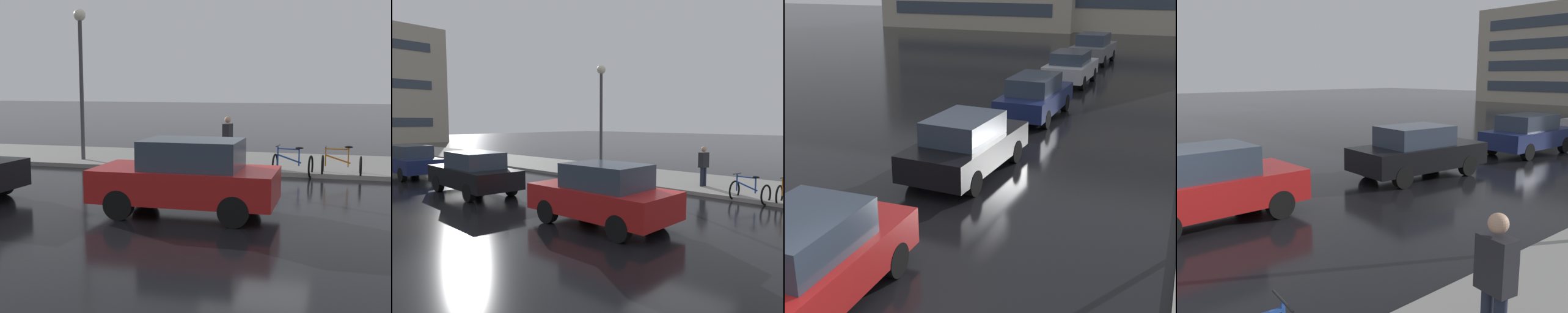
% 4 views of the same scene
% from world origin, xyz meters
% --- Properties ---
extents(car_red, '(1.88, 3.96, 1.65)m').
position_xyz_m(car_red, '(-1.84, 1.27, 0.83)').
color(car_red, '#AD1919').
rests_on(car_red, ground).
extents(car_black, '(2.13, 4.43, 1.60)m').
position_xyz_m(car_black, '(-1.84, 7.76, 0.80)').
color(car_black, black).
rests_on(car_black, ground).
extents(car_navy, '(1.87, 4.36, 1.58)m').
position_xyz_m(car_navy, '(-1.75, 14.07, 0.81)').
color(car_navy, navy).
rests_on(car_navy, ground).
extents(pedestrian, '(0.43, 0.30, 1.75)m').
position_xyz_m(pedestrian, '(4.94, 1.82, 0.99)').
color(pedestrian, '#1E2333').
rests_on(pedestrian, ground).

